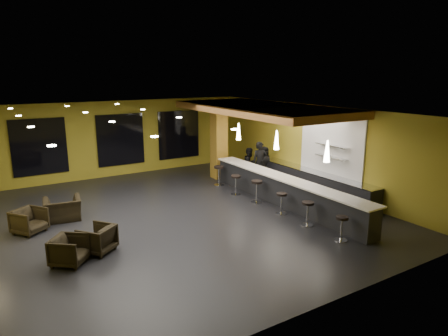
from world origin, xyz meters
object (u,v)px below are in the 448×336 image
bar_stool_5 (219,173)px  pendant_1 (277,140)px  staff_c (264,163)px  bar_stool_3 (257,189)px  bar_counter (284,192)px  column (219,140)px  pendant_0 (327,151)px  staff_b (250,164)px  bar_stool_2 (281,201)px  bar_stool_4 (236,182)px  prep_counter (314,183)px  armchair_d (63,209)px  staff_a (260,163)px  bar_stool_0 (342,225)px  pendant_2 (239,132)px  armchair_c (29,221)px  armchair_a (69,250)px  armchair_b (97,239)px  bar_stool_1 (308,210)px

bar_stool_5 → pendant_1: bearing=-77.0°
staff_c → bar_stool_3: size_ratio=1.77×
bar_counter → pendant_1: (0.00, 0.50, 1.85)m
column → bar_counter: bearing=-90.0°
bar_counter → pendant_0: 2.72m
staff_b → bar_stool_2: size_ratio=2.01×
staff_b → staff_c: size_ratio=0.99×
column → bar_stool_5: (-0.68, -1.13, -1.20)m
bar_stool_4 → prep_counter: bearing=-27.5°
pendant_1 → armchair_d: bearing=163.4°
staff_a → staff_c: (0.54, 0.40, -0.16)m
staff_b → bar_stool_0: staff_b is taller
prep_counter → pendant_2: size_ratio=8.57×
prep_counter → armchair_c: (-10.28, 1.53, -0.05)m
pendant_2 → staff_c: bearing=10.0°
prep_counter → armchair_a: prep_counter is taller
prep_counter → pendant_2: 3.73m
bar_counter → column: 4.77m
column → bar_stool_0: (-0.68, -7.98, -1.28)m
armchair_a → armchair_b: 0.86m
pendant_1 → bar_stool_3: 1.94m
staff_c → bar_stool_0: bearing=-99.6°
bar_stool_2 → bar_stool_3: 1.43m
pendant_1 → bar_counter: bearing=-90.0°
bar_counter → armchair_b: bar_counter is taller
bar_counter → armchair_b: size_ratio=9.65×
staff_b → armchair_c: bearing=168.1°
armchair_d → column: bearing=-156.7°
pendant_0 → prep_counter: bearing=51.3°
staff_b → bar_stool_4: (-1.72, -1.47, -0.25)m
staff_a → bar_stool_2: (-1.76, -3.60, -0.44)m
armchair_a → armchair_b: (0.79, 0.34, 0.01)m
prep_counter → pendant_0: (-2.00, -2.50, 1.92)m
pendant_2 → bar_stool_4: size_ratio=0.88×
bar_counter → pendant_0: bearing=-90.0°
staff_a → staff_c: bearing=56.3°
pendant_0 → bar_stool_4: pendant_0 is taller
bar_stool_2 → bar_stool_4: bearing=92.3°
bar_stool_1 → staff_c: bearing=66.5°
column → staff_c: (1.60, -1.32, -0.99)m
bar_counter → bar_stool_2: (-0.70, -0.72, -0.02)m
staff_a → bar_stool_0: size_ratio=2.48×
staff_c → bar_stool_2: (-2.30, -4.00, -0.28)m
staff_a → pendant_0: bearing=-82.4°
prep_counter → armchair_a: (-9.66, -1.24, -0.06)m
bar_stool_2 → bar_stool_5: 4.19m
pendant_2 → armchair_a: pendant_2 is taller
armchair_a → bar_stool_3: size_ratio=0.95×
prep_counter → bar_stool_0: size_ratio=8.12×
bar_stool_0 → bar_stool_5: size_ratio=0.86×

